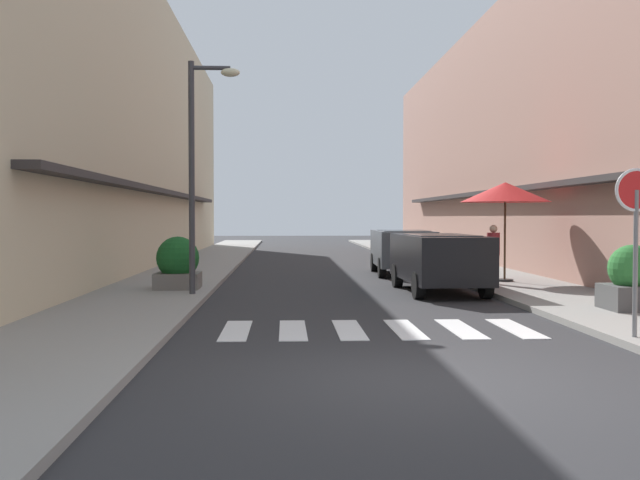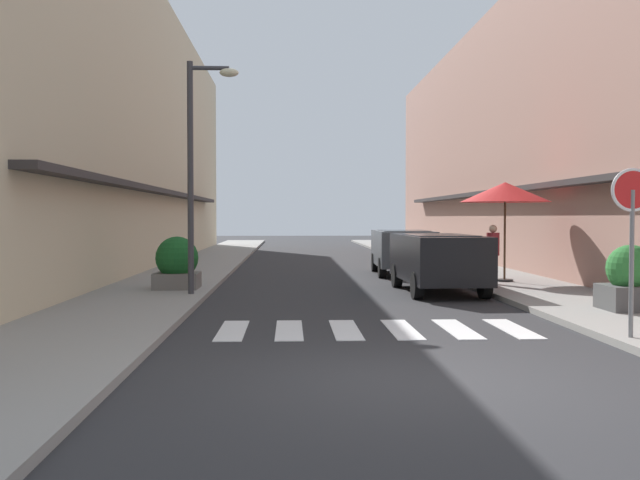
{
  "view_description": "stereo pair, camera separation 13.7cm",
  "coord_description": "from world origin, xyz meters",
  "px_view_note": "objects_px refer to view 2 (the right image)",
  "views": [
    {
      "loc": [
        -1.55,
        -8.39,
        1.91
      ],
      "look_at": [
        -0.5,
        13.62,
        1.21
      ],
      "focal_mm": 40.95,
      "sensor_mm": 36.0,
      "label": 1
    },
    {
      "loc": [
        -1.41,
        -8.39,
        1.91
      ],
      "look_at": [
        -0.5,
        13.62,
        1.21
      ],
      "focal_mm": 40.95,
      "sensor_mm": 36.0,
      "label": 2
    }
  ],
  "objects_px": {
    "parked_car_mid": "(403,247)",
    "planter_midblock": "(177,264)",
    "street_lamp": "(199,152)",
    "planter_corner": "(630,280)",
    "cafe_umbrella": "(505,193)",
    "pedestrian_walking_near": "(493,253)",
    "round_street_sign": "(632,208)",
    "parked_car_near": "(438,256)"
  },
  "relations": [
    {
      "from": "parked_car_mid",
      "to": "planter_midblock",
      "type": "height_order",
      "value": "parked_car_mid"
    },
    {
      "from": "parked_car_mid",
      "to": "street_lamp",
      "type": "height_order",
      "value": "street_lamp"
    },
    {
      "from": "planter_corner",
      "to": "parked_car_mid",
      "type": "bearing_deg",
      "value": 105.61
    },
    {
      "from": "cafe_umbrella",
      "to": "pedestrian_walking_near",
      "type": "height_order",
      "value": "cafe_umbrella"
    },
    {
      "from": "planter_midblock",
      "to": "planter_corner",
      "type": "bearing_deg",
      "value": -26.2
    },
    {
      "from": "parked_car_mid",
      "to": "cafe_umbrella",
      "type": "bearing_deg",
      "value": -60.22
    },
    {
      "from": "street_lamp",
      "to": "planter_corner",
      "type": "height_order",
      "value": "street_lamp"
    },
    {
      "from": "round_street_sign",
      "to": "parked_car_mid",
      "type": "bearing_deg",
      "value": 95.8
    },
    {
      "from": "parked_car_near",
      "to": "planter_corner",
      "type": "xyz_separation_m",
      "value": [
        2.83,
        -4.4,
        -0.23
      ]
    },
    {
      "from": "round_street_sign",
      "to": "street_lamp",
      "type": "xyz_separation_m",
      "value": [
        -7.17,
        6.44,
        1.36
      ]
    },
    {
      "from": "street_lamp",
      "to": "pedestrian_walking_near",
      "type": "relative_size",
      "value": 3.41
    },
    {
      "from": "planter_corner",
      "to": "pedestrian_walking_near",
      "type": "distance_m",
      "value": 5.53
    },
    {
      "from": "street_lamp",
      "to": "planter_midblock",
      "type": "height_order",
      "value": "street_lamp"
    },
    {
      "from": "parked_car_near",
      "to": "parked_car_mid",
      "type": "xyz_separation_m",
      "value": [
        0.0,
        5.73,
        -0.0
      ]
    },
    {
      "from": "parked_car_near",
      "to": "planter_midblock",
      "type": "xyz_separation_m",
      "value": [
        -6.53,
        0.2,
        -0.19
      ]
    },
    {
      "from": "street_lamp",
      "to": "planter_midblock",
      "type": "bearing_deg",
      "value": 118.6
    },
    {
      "from": "cafe_umbrella",
      "to": "planter_corner",
      "type": "relative_size",
      "value": 2.19
    },
    {
      "from": "round_street_sign",
      "to": "cafe_umbrella",
      "type": "bearing_deg",
      "value": 84.58
    },
    {
      "from": "planter_corner",
      "to": "parked_car_near",
      "type": "bearing_deg",
      "value": 122.74
    },
    {
      "from": "parked_car_mid",
      "to": "planter_corner",
      "type": "height_order",
      "value": "parked_car_mid"
    },
    {
      "from": "parked_car_mid",
      "to": "planter_midblock",
      "type": "relative_size",
      "value": 3.2
    },
    {
      "from": "planter_corner",
      "to": "pedestrian_walking_near",
      "type": "bearing_deg",
      "value": 102.07
    },
    {
      "from": "round_street_sign",
      "to": "planter_corner",
      "type": "bearing_deg",
      "value": 64.7
    },
    {
      "from": "parked_car_mid",
      "to": "planter_midblock",
      "type": "distance_m",
      "value": 8.56
    },
    {
      "from": "street_lamp",
      "to": "parked_car_mid",
      "type": "bearing_deg",
      "value": 49.55
    },
    {
      "from": "cafe_umbrella",
      "to": "round_street_sign",
      "type": "bearing_deg",
      "value": -95.42
    },
    {
      "from": "street_lamp",
      "to": "cafe_umbrella",
      "type": "bearing_deg",
      "value": 19.93
    },
    {
      "from": "pedestrian_walking_near",
      "to": "cafe_umbrella",
      "type": "bearing_deg",
      "value": 162.28
    },
    {
      "from": "planter_corner",
      "to": "planter_midblock",
      "type": "relative_size",
      "value": 0.97
    },
    {
      "from": "parked_car_mid",
      "to": "street_lamp",
      "type": "relative_size",
      "value": 0.77
    },
    {
      "from": "parked_car_mid",
      "to": "pedestrian_walking_near",
      "type": "distance_m",
      "value": 5.02
    },
    {
      "from": "parked_car_mid",
      "to": "round_street_sign",
      "type": "distance_m",
      "value": 13.38
    },
    {
      "from": "round_street_sign",
      "to": "planter_midblock",
      "type": "bearing_deg",
      "value": 135.52
    },
    {
      "from": "round_street_sign",
      "to": "street_lamp",
      "type": "bearing_deg",
      "value": 138.09
    },
    {
      "from": "parked_car_mid",
      "to": "pedestrian_walking_near",
      "type": "height_order",
      "value": "pedestrian_walking_near"
    },
    {
      "from": "planter_corner",
      "to": "street_lamp",
      "type": "bearing_deg",
      "value": 159.11
    },
    {
      "from": "parked_car_near",
      "to": "pedestrian_walking_near",
      "type": "relative_size",
      "value": 2.78
    },
    {
      "from": "parked_car_mid",
      "to": "street_lamp",
      "type": "xyz_separation_m",
      "value": [
        -5.82,
        -6.83,
        2.48
      ]
    },
    {
      "from": "cafe_umbrella",
      "to": "parked_car_mid",
      "type": "bearing_deg",
      "value": 119.78
    },
    {
      "from": "round_street_sign",
      "to": "planter_corner",
      "type": "xyz_separation_m",
      "value": [
        1.48,
        3.13,
        -1.35
      ]
    },
    {
      "from": "parked_car_near",
      "to": "planter_corner",
      "type": "bearing_deg",
      "value": -57.26
    },
    {
      "from": "parked_car_mid",
      "to": "cafe_umbrella",
      "type": "relative_size",
      "value": 1.51
    }
  ]
}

